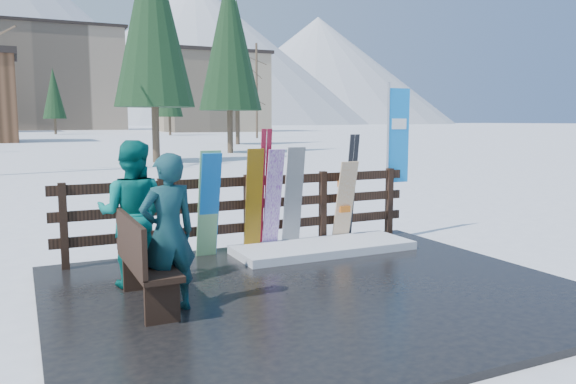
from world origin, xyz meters
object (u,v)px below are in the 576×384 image
rental_flag (396,141)px  person_front (168,233)px  snowboard_0 (209,206)px  bench (141,259)px  person_back (133,214)px  snowboard_1 (208,204)px  snowboard_5 (345,202)px  snowboard_3 (273,200)px  snowboard_4 (293,198)px  snowboard_2 (254,201)px

rental_flag → person_front: 5.11m
snowboard_0 → person_front: (-1.08, -2.02, 0.06)m
bench → person_back: size_ratio=0.87×
person_front → snowboard_1: bearing=-128.2°
bench → snowboard_5: size_ratio=1.11×
rental_flag → person_back: bearing=-165.6°
snowboard_3 → rental_flag: (2.43, 0.27, 0.83)m
bench → snowboard_3: (2.30, 1.75, 0.26)m
snowboard_1 → snowboard_4: 1.35m
snowboard_2 → snowboard_4: snowboard_4 is taller
snowboard_3 → snowboard_5: size_ratio=1.16×
snowboard_3 → snowboard_2: bearing=-180.0°
snowboard_1 → snowboard_3: snowboard_1 is taller
snowboard_1 → snowboard_5: size_ratio=1.17×
snowboard_3 → person_front: (-2.07, -2.02, 0.05)m
bench → snowboard_2: snowboard_2 is taller
snowboard_2 → snowboard_5: bearing=0.0°
bench → snowboard_1: size_ratio=0.95×
snowboard_3 → snowboard_0: bearing=180.0°
bench → rental_flag: (4.73, 2.02, 1.09)m
person_front → person_back: size_ratio=0.95×
snowboard_1 → rental_flag: bearing=4.5°
snowboard_0 → snowboard_2: snowboard_2 is taller
snowboard_4 → snowboard_5: bearing=-0.0°
snowboard_2 → person_front: bearing=-131.1°
person_front → bench: bearing=-60.7°
snowboard_0 → snowboard_5: 2.25m
snowboard_2 → snowboard_1: bearing=180.0°
snowboard_3 → snowboard_4: size_ratio=0.99×
snowboard_2 → person_back: bearing=-154.2°
snowboard_1 → rental_flag: 3.55m
snowboard_4 → snowboard_1: bearing=-180.0°
person_back → rental_flag: bearing=-140.4°
rental_flag → person_front: size_ratio=1.59×
bench → rental_flag: 5.25m
snowboard_0 → snowboard_3: size_ratio=0.99×
snowboard_4 → rental_flag: rental_flag is taller
snowboard_5 → person_front: bearing=-148.8°
snowboard_1 → snowboard_2: 0.70m
snowboard_0 → person_front: person_front is taller
rental_flag → person_front: bearing=-153.1°
snowboard_0 → rental_flag: bearing=4.5°
snowboard_2 → snowboard_3: 0.31m
bench → person_back: person_back is taller
snowboard_1 → snowboard_2: (0.70, 0.00, 0.00)m
rental_flag → snowboard_5: bearing=-167.0°
snowboard_0 → rental_flag: size_ratio=0.59×
snowboard_1 → person_back: 1.53m
snowboard_1 → snowboard_5: snowboard_1 is taller
snowboard_3 → person_front: person_front is taller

